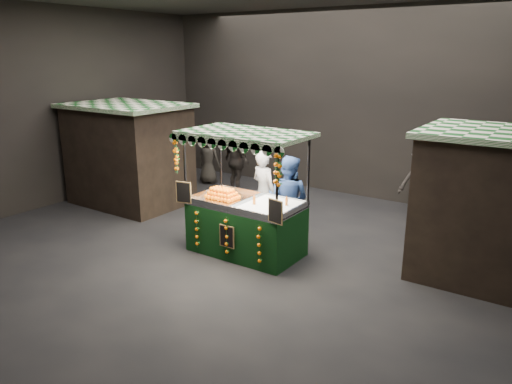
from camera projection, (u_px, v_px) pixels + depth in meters
The scene contains 12 objects.
ground at pixel (245, 251), 9.73m from camera, with size 12.00×12.00×0.00m, color black.
market_hall at pixel (244, 78), 8.79m from camera, with size 12.10×10.10×5.05m.
neighbour_stall_left at pixel (129, 154), 12.54m from camera, with size 3.00×2.20×2.60m.
neighbour_stall_right at pixel (508, 208), 8.17m from camera, with size 3.00×2.20×2.60m.
juice_stall at pixel (245, 217), 9.43m from camera, with size 2.50×1.47×2.42m.
vendor_grey at pixel (264, 192), 10.45m from camera, with size 0.78×0.63×1.86m.
vendor_blue at pixel (288, 200), 9.92m from camera, with size 0.97×0.80×1.86m.
shopper_0 at pixel (150, 165), 13.36m from camera, with size 0.63×0.41×1.71m.
shopper_1 at pixel (470, 221), 9.11m from camera, with size 0.85×0.71×1.56m.
shopper_2 at pixel (237, 161), 13.43m from camera, with size 1.20×0.82×1.88m.
shopper_3 at pixel (422, 182), 11.59m from camera, with size 1.28×1.05×1.72m.
shopper_4 at pixel (209, 159), 14.63m from camera, with size 0.78×0.55×1.50m.
Camera 1 is at (5.26, -7.33, 3.83)m, focal length 34.02 mm.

